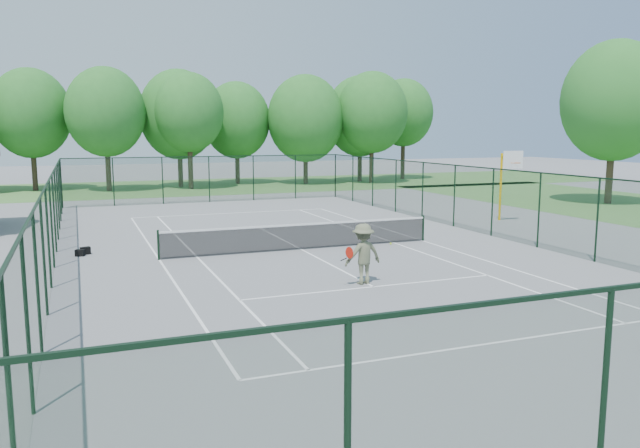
{
  "coord_description": "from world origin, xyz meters",
  "views": [
    {
      "loc": [
        -8.13,
        -22.77,
        4.62
      ],
      "look_at": [
        0.0,
        -2.0,
        1.3
      ],
      "focal_mm": 35.0,
      "sensor_mm": 36.0,
      "label": 1
    }
  ],
  "objects_px": {
    "tennis_player": "(363,254)",
    "tennis_net": "(301,235)",
    "sports_bag_a": "(85,251)",
    "basketball_goal": "(507,172)"
  },
  "relations": [
    {
      "from": "tennis_player",
      "to": "tennis_net",
      "type": "bearing_deg",
      "value": 88.81
    },
    {
      "from": "tennis_net",
      "to": "sports_bag_a",
      "type": "relative_size",
      "value": 31.2
    },
    {
      "from": "basketball_goal",
      "to": "tennis_player",
      "type": "xyz_separation_m",
      "value": [
        -12.61,
        -9.43,
        -1.64
      ]
    },
    {
      "from": "basketball_goal",
      "to": "sports_bag_a",
      "type": "height_order",
      "value": "basketball_goal"
    },
    {
      "from": "tennis_net",
      "to": "sports_bag_a",
      "type": "distance_m",
      "value": 8.24
    },
    {
      "from": "tennis_net",
      "to": "sports_bag_a",
      "type": "xyz_separation_m",
      "value": [
        -7.97,
        2.08,
        -0.43
      ]
    },
    {
      "from": "basketball_goal",
      "to": "tennis_player",
      "type": "relative_size",
      "value": 1.77
    },
    {
      "from": "tennis_net",
      "to": "tennis_player",
      "type": "xyz_separation_m",
      "value": [
        -0.12,
        -5.92,
        0.35
      ]
    },
    {
      "from": "basketball_goal",
      "to": "tennis_player",
      "type": "bearing_deg",
      "value": -143.23
    },
    {
      "from": "basketball_goal",
      "to": "sports_bag_a",
      "type": "relative_size",
      "value": 10.28
    }
  ]
}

